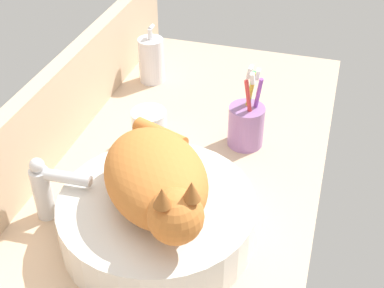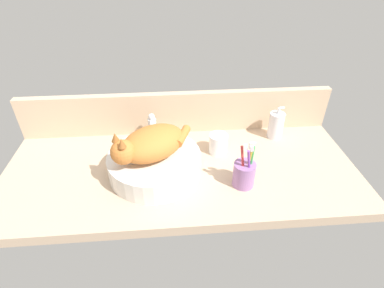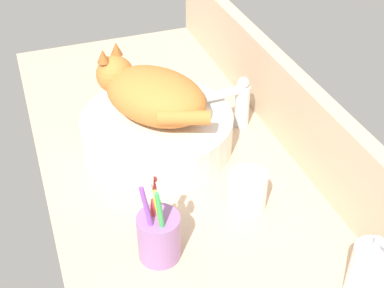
% 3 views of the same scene
% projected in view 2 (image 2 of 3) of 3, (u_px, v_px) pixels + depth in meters
% --- Properties ---
extents(ground_plane, '(1.39, 0.59, 0.04)m').
position_uv_depth(ground_plane, '(181.00, 171.00, 1.20)').
color(ground_plane, tan).
extents(backsplash_panel, '(1.39, 0.04, 0.19)m').
position_uv_depth(backsplash_panel, '(177.00, 112.00, 1.36)').
color(backsplash_panel, '#CCAD8C').
rests_on(backsplash_panel, ground_plane).
extents(sink_basin, '(0.35, 0.35, 0.08)m').
position_uv_depth(sink_basin, '(155.00, 164.00, 1.14)').
color(sink_basin, silver).
rests_on(sink_basin, ground_plane).
extents(cat, '(0.30, 0.28, 0.14)m').
position_uv_depth(cat, '(150.00, 144.00, 1.08)').
color(cat, '#CC7533').
rests_on(cat, sink_basin).
extents(faucet, '(0.04, 0.12, 0.14)m').
position_uv_depth(faucet, '(152.00, 128.00, 1.29)').
color(faucet, silver).
rests_on(faucet, ground_plane).
extents(soap_dispenser, '(0.07, 0.07, 0.15)m').
position_uv_depth(soap_dispenser, '(276.00, 125.00, 1.33)').
color(soap_dispenser, silver).
rests_on(soap_dispenser, ground_plane).
extents(toothbrush_cup, '(0.08, 0.08, 0.19)m').
position_uv_depth(toothbrush_cup, '(244.00, 173.00, 1.08)').
color(toothbrush_cup, '#996BA8').
rests_on(toothbrush_cup, ground_plane).
extents(water_glass, '(0.08, 0.08, 0.08)m').
position_uv_depth(water_glass, '(218.00, 145.00, 1.25)').
color(water_glass, white).
rests_on(water_glass, ground_plane).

